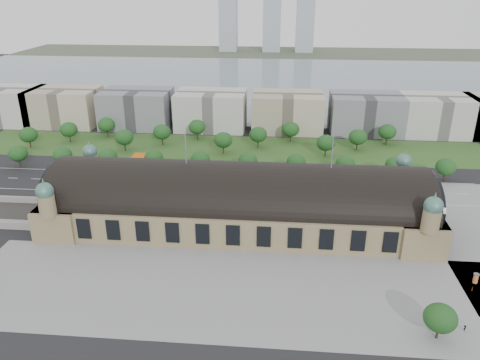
# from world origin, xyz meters

# --- Properties ---
(ground) EXTENTS (900.00, 900.00, 0.00)m
(ground) POSITION_xyz_m (0.00, 0.00, 0.00)
(ground) COLOR black
(ground) RESTS_ON ground
(station) EXTENTS (150.00, 48.40, 44.30)m
(station) POSITION_xyz_m (0.00, 0.00, 10.28)
(station) COLOR #897855
(station) RESTS_ON ground
(plaza_south) EXTENTS (190.00, 48.00, 0.12)m
(plaza_south) POSITION_xyz_m (10.00, -44.00, 0.00)
(plaza_south) COLOR gray
(plaza_south) RESTS_ON ground
(road_slab) EXTENTS (260.00, 26.00, 0.10)m
(road_slab) POSITION_xyz_m (-20.00, 38.00, 0.00)
(road_slab) COLOR black
(road_slab) RESTS_ON ground
(grass_belt) EXTENTS (300.00, 45.00, 0.10)m
(grass_belt) POSITION_xyz_m (-15.00, 93.00, 0.00)
(grass_belt) COLOR #2F5321
(grass_belt) RESTS_ON ground
(petrol_station) EXTENTS (14.00, 13.00, 5.05)m
(petrol_station) POSITION_xyz_m (-53.91, 65.28, 2.95)
(petrol_station) COLOR #C6560B
(petrol_station) RESTS_ON ground
(lake) EXTENTS (700.00, 320.00, 0.08)m
(lake) POSITION_xyz_m (0.00, 298.00, 0.00)
(lake) COLOR slate
(lake) RESTS_ON ground
(far_shore) EXTENTS (700.00, 120.00, 0.14)m
(far_shore) POSITION_xyz_m (0.00, 498.00, 0.00)
(far_shore) COLOR #44513D
(far_shore) RESTS_ON ground
(far_tower_left) EXTENTS (24.00, 24.00, 80.00)m
(far_tower_left) POSITION_xyz_m (-60.00, 508.00, 40.00)
(far_tower_left) COLOR #9EA8B2
(far_tower_left) RESTS_ON ground
(far_tower_mid) EXTENTS (24.00, 24.00, 85.00)m
(far_tower_mid) POSITION_xyz_m (0.00, 508.00, 42.50)
(far_tower_mid) COLOR #9EA8B2
(far_tower_mid) RESTS_ON ground
(far_tower_right) EXTENTS (24.00, 24.00, 75.00)m
(far_tower_right) POSITION_xyz_m (45.00, 508.00, 37.50)
(far_tower_right) COLOR #9EA8B2
(far_tower_right) RESTS_ON ground
(office_0) EXTENTS (45.00, 32.00, 24.00)m
(office_0) POSITION_xyz_m (-170.00, 133.00, 12.00)
(office_0) COLOR #BCB9B3
(office_0) RESTS_ON ground
(office_1) EXTENTS (45.00, 32.00, 24.00)m
(office_1) POSITION_xyz_m (-130.00, 133.00, 12.00)
(office_1) COLOR #BCAE93
(office_1) RESTS_ON ground
(office_2) EXTENTS (45.00, 32.00, 24.00)m
(office_2) POSITION_xyz_m (-80.00, 133.00, 12.00)
(office_2) COLOR slate
(office_2) RESTS_ON ground
(office_3) EXTENTS (45.00, 32.00, 24.00)m
(office_3) POSITION_xyz_m (-30.00, 133.00, 12.00)
(office_3) COLOR #BCB9B3
(office_3) RESTS_ON ground
(office_4) EXTENTS (45.00, 32.00, 24.00)m
(office_4) POSITION_xyz_m (20.00, 133.00, 12.00)
(office_4) COLOR #BCAE93
(office_4) RESTS_ON ground
(office_5) EXTENTS (45.00, 32.00, 24.00)m
(office_5) POSITION_xyz_m (70.00, 133.00, 12.00)
(office_5) COLOR slate
(office_5) RESTS_ON ground
(office_6) EXTENTS (45.00, 32.00, 24.00)m
(office_6) POSITION_xyz_m (115.00, 133.00, 12.00)
(office_6) COLOR #BCB9B3
(office_6) RESTS_ON ground
(tree_row_0) EXTENTS (9.60, 9.60, 11.52)m
(tree_row_0) POSITION_xyz_m (-120.00, 53.00, 7.43)
(tree_row_0) COLOR #2D2116
(tree_row_0) RESTS_ON ground
(tree_row_1) EXTENTS (9.60, 9.60, 11.52)m
(tree_row_1) POSITION_xyz_m (-96.00, 53.00, 7.43)
(tree_row_1) COLOR #2D2116
(tree_row_1) RESTS_ON ground
(tree_row_2) EXTENTS (9.60, 9.60, 11.52)m
(tree_row_2) POSITION_xyz_m (-72.00, 53.00, 7.43)
(tree_row_2) COLOR #2D2116
(tree_row_2) RESTS_ON ground
(tree_row_3) EXTENTS (9.60, 9.60, 11.52)m
(tree_row_3) POSITION_xyz_m (-48.00, 53.00, 7.43)
(tree_row_3) COLOR #2D2116
(tree_row_3) RESTS_ON ground
(tree_row_4) EXTENTS (9.60, 9.60, 11.52)m
(tree_row_4) POSITION_xyz_m (-24.00, 53.00, 7.43)
(tree_row_4) COLOR #2D2116
(tree_row_4) RESTS_ON ground
(tree_row_5) EXTENTS (9.60, 9.60, 11.52)m
(tree_row_5) POSITION_xyz_m (0.00, 53.00, 7.43)
(tree_row_5) COLOR #2D2116
(tree_row_5) RESTS_ON ground
(tree_row_6) EXTENTS (9.60, 9.60, 11.52)m
(tree_row_6) POSITION_xyz_m (24.00, 53.00, 7.43)
(tree_row_6) COLOR #2D2116
(tree_row_6) RESTS_ON ground
(tree_row_7) EXTENTS (9.60, 9.60, 11.52)m
(tree_row_7) POSITION_xyz_m (48.00, 53.00, 7.43)
(tree_row_7) COLOR #2D2116
(tree_row_7) RESTS_ON ground
(tree_row_8) EXTENTS (9.60, 9.60, 11.52)m
(tree_row_8) POSITION_xyz_m (72.00, 53.00, 7.43)
(tree_row_8) COLOR #2D2116
(tree_row_8) RESTS_ON ground
(tree_row_9) EXTENTS (9.60, 9.60, 11.52)m
(tree_row_9) POSITION_xyz_m (96.00, 53.00, 7.43)
(tree_row_9) COLOR #2D2116
(tree_row_9) RESTS_ON ground
(tree_belt_0) EXTENTS (10.40, 10.40, 12.48)m
(tree_belt_0) POSITION_xyz_m (-130.00, 83.00, 8.05)
(tree_belt_0) COLOR #2D2116
(tree_belt_0) RESTS_ON ground
(tree_belt_1) EXTENTS (10.40, 10.40, 12.48)m
(tree_belt_1) POSITION_xyz_m (-111.00, 95.00, 8.05)
(tree_belt_1) COLOR #2D2116
(tree_belt_1) RESTS_ON ground
(tree_belt_2) EXTENTS (10.40, 10.40, 12.48)m
(tree_belt_2) POSITION_xyz_m (-92.00, 107.00, 8.05)
(tree_belt_2) COLOR #2D2116
(tree_belt_2) RESTS_ON ground
(tree_belt_3) EXTENTS (10.40, 10.40, 12.48)m
(tree_belt_3) POSITION_xyz_m (-73.00, 83.00, 8.05)
(tree_belt_3) COLOR #2D2116
(tree_belt_3) RESTS_ON ground
(tree_belt_4) EXTENTS (10.40, 10.40, 12.48)m
(tree_belt_4) POSITION_xyz_m (-54.00, 95.00, 8.05)
(tree_belt_4) COLOR #2D2116
(tree_belt_4) RESTS_ON ground
(tree_belt_5) EXTENTS (10.40, 10.40, 12.48)m
(tree_belt_5) POSITION_xyz_m (-35.00, 107.00, 8.05)
(tree_belt_5) COLOR #2D2116
(tree_belt_5) RESTS_ON ground
(tree_belt_6) EXTENTS (10.40, 10.40, 12.48)m
(tree_belt_6) POSITION_xyz_m (-16.00, 83.00, 8.05)
(tree_belt_6) COLOR #2D2116
(tree_belt_6) RESTS_ON ground
(tree_belt_7) EXTENTS (10.40, 10.40, 12.48)m
(tree_belt_7) POSITION_xyz_m (3.00, 95.00, 8.05)
(tree_belt_7) COLOR #2D2116
(tree_belt_7) RESTS_ON ground
(tree_belt_8) EXTENTS (10.40, 10.40, 12.48)m
(tree_belt_8) POSITION_xyz_m (22.00, 107.00, 8.05)
(tree_belt_8) COLOR #2D2116
(tree_belt_8) RESTS_ON ground
(tree_belt_9) EXTENTS (10.40, 10.40, 12.48)m
(tree_belt_9) POSITION_xyz_m (41.00, 83.00, 8.05)
(tree_belt_9) COLOR #2D2116
(tree_belt_9) RESTS_ON ground
(tree_belt_10) EXTENTS (10.40, 10.40, 12.48)m
(tree_belt_10) POSITION_xyz_m (60.00, 95.00, 8.05)
(tree_belt_10) COLOR #2D2116
(tree_belt_10) RESTS_ON ground
(tree_belt_11) EXTENTS (10.40, 10.40, 12.48)m
(tree_belt_11) POSITION_xyz_m (79.00, 107.00, 8.05)
(tree_belt_11) COLOR #2D2116
(tree_belt_11) RESTS_ON ground
(tree_plaza_s) EXTENTS (9.00, 9.00, 10.64)m
(tree_plaza_s) POSITION_xyz_m (60.00, -60.00, 6.80)
(tree_plaza_s) COLOR #2D2116
(tree_plaza_s) RESTS_ON ground
(traffic_car_1) EXTENTS (4.39, 1.77, 1.42)m
(traffic_car_1) POSITION_xyz_m (-70.76, 48.03, 0.71)
(traffic_car_1) COLOR #95989D
(traffic_car_1) RESTS_ON ground
(traffic_car_3) EXTENTS (5.24, 2.53, 1.47)m
(traffic_car_3) POSITION_xyz_m (-42.93, 45.06, 0.74)
(traffic_car_3) COLOR maroon
(traffic_car_3) RESTS_ON ground
(traffic_car_4) EXTENTS (4.00, 1.61, 1.36)m
(traffic_car_4) POSITION_xyz_m (9.45, 38.40, 0.68)
(traffic_car_4) COLOR #1B1A49
(traffic_car_4) RESTS_ON ground
(traffic_car_5) EXTENTS (4.80, 2.14, 1.53)m
(traffic_car_5) POSITION_xyz_m (26.10, 39.50, 0.77)
(traffic_car_5) COLOR #565A5D
(traffic_car_5) RESTS_ON ground
(traffic_car_6) EXTENTS (5.05, 2.38, 1.40)m
(traffic_car_6) POSITION_xyz_m (67.72, 32.58, 0.70)
(traffic_car_6) COLOR silver
(traffic_car_6) RESTS_ON ground
(parked_car_0) EXTENTS (4.41, 2.89, 1.37)m
(parked_car_0) POSITION_xyz_m (-64.13, 25.00, 0.69)
(parked_car_0) COLOR black
(parked_car_0) RESTS_ON ground
(parked_car_1) EXTENTS (5.93, 5.33, 1.53)m
(parked_car_1) POSITION_xyz_m (-69.25, 21.00, 0.76)
(parked_car_1) COLOR maroon
(parked_car_1) RESTS_ON ground
(parked_car_2) EXTENTS (5.84, 3.96, 1.57)m
(parked_car_2) POSITION_xyz_m (-68.66, 21.00, 0.79)
(parked_car_2) COLOR #1B1F4C
(parked_car_2) RESTS_ON ground
(parked_car_3) EXTENTS (4.20, 2.93, 1.33)m
(parked_car_3) POSITION_xyz_m (-37.08, 25.00, 0.66)
(parked_car_3) COLOR #4F5055
(parked_car_3) RESTS_ON ground
(parked_car_4) EXTENTS (4.23, 3.36, 1.35)m
(parked_car_4) POSITION_xyz_m (-40.99, 21.03, 0.67)
(parked_car_4) COLOR #BBBBBD
(parked_car_4) RESTS_ON ground
(parked_car_5) EXTENTS (5.14, 4.54, 1.32)m
(parked_car_5) POSITION_xyz_m (-40.82, 21.00, 0.66)
(parked_car_5) COLOR gray
(parked_car_5) RESTS_ON ground
(parked_car_6) EXTENTS (5.63, 4.13, 1.52)m
(parked_car_6) POSITION_xyz_m (-29.79, 24.07, 0.76)
(parked_car_6) COLOR black
(parked_car_6) RESTS_ON ground
(bus_west) EXTENTS (12.21, 3.40, 3.37)m
(bus_west) POSITION_xyz_m (-23.77, 27.00, 1.68)
(bus_west) COLOR red
(bus_west) RESTS_ON ground
(bus_mid) EXTENTS (10.60, 2.66, 2.94)m
(bus_mid) POSITION_xyz_m (8.58, 27.00, 1.47)
(bus_mid) COLOR silver
(bus_mid) RESTS_ON ground
(bus_east) EXTENTS (11.50, 3.76, 3.15)m
(bus_east) POSITION_xyz_m (9.93, 31.14, 1.57)
(bus_east) COLOR silver
(bus_east) RESTS_ON ground
(advertising_column) EXTENTS (1.83, 1.83, 3.47)m
(advertising_column) POSITION_xyz_m (80.00, -32.73, 1.80)
(advertising_column) COLOR #B72D3F
(advertising_column) RESTS_ON ground
(pedestrian_1) EXTENTS (0.51, 0.68, 1.71)m
(pedestrian_1) POSITION_xyz_m (77.38, -37.47, 0.85)
(pedestrian_1) COLOR gray
(pedestrian_1) RESTS_ON ground
(pedestrian_4) EXTENTS (1.25, 1.10, 1.81)m
(pedestrian_4) POSITION_xyz_m (68.63, -56.34, 0.91)
(pedestrian_4) COLOR gray
(pedestrian_4) RESTS_ON ground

